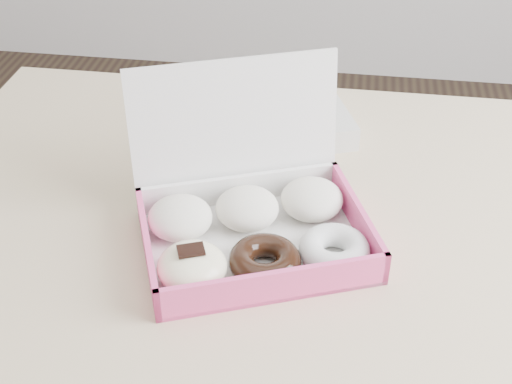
# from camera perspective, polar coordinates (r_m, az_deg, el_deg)

# --- Properties ---
(table) EXTENTS (1.20, 0.80, 0.75)m
(table) POSITION_cam_1_polar(r_m,az_deg,el_deg) (1.11, 3.02, -4.74)
(table) COLOR #D4B68B
(table) RESTS_ON ground
(donut_box) EXTENTS (0.37, 0.35, 0.22)m
(donut_box) POSITION_cam_1_polar(r_m,az_deg,el_deg) (0.98, -0.46, -2.33)
(donut_box) COLOR white
(donut_box) RESTS_ON table
(newspapers) EXTENTS (0.31, 0.28, 0.04)m
(newspapers) POSITION_cam_1_polar(r_m,az_deg,el_deg) (1.24, 1.13, 5.88)
(newspapers) COLOR silver
(newspapers) RESTS_ON table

